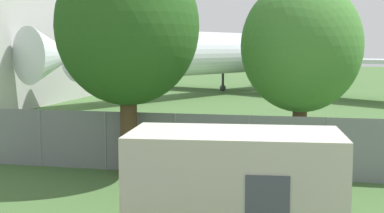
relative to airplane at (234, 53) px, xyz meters
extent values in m
cylinder|color=gray|center=(-2.56, -33.03, -2.72)|extent=(0.07, 0.07, 2.09)
cylinder|color=gray|center=(-0.01, -33.03, -2.72)|extent=(0.07, 0.07, 2.09)
cylinder|color=gray|center=(2.53, -33.03, -2.72)|extent=(0.07, 0.07, 2.09)
cylinder|color=gray|center=(5.08, -33.03, -2.72)|extent=(0.07, 0.07, 2.09)
cylinder|color=gray|center=(7.62, -33.03, -2.72)|extent=(0.07, 0.07, 2.09)
cube|color=slate|center=(-0.01, -33.03, -2.72)|extent=(56.00, 0.01, 2.09)
cylinder|color=silver|center=(-0.22, -0.41, 0.05)|extent=(20.33, 33.38, 3.79)
cone|color=silver|center=(-9.62, -17.88, 0.05)|extent=(5.13, 5.13, 3.79)
cone|color=silver|center=(9.39, 17.46, 0.05)|extent=(5.25, 5.79, 3.41)
cube|color=silver|center=(9.40, -3.56, -0.52)|extent=(15.98, 13.60, 0.30)
cylinder|color=#939399|center=(7.43, -2.11, -1.52)|extent=(3.12, 3.81, 1.71)
cube|color=silver|center=(-8.15, 5.88, -0.52)|extent=(16.88, 10.30, 0.30)
cylinder|color=#939399|center=(-5.86, 5.04, -1.52)|extent=(3.12, 3.81, 1.71)
cube|color=silver|center=(7.82, 14.54, 4.79)|extent=(1.83, 3.12, 5.68)
cube|color=silver|center=(7.73, 14.38, 0.43)|extent=(8.78, 6.62, 0.20)
cylinder|color=#2D2D33|center=(-5.74, -10.68, -2.80)|extent=(0.24, 0.24, 1.92)
cylinder|color=#2D2D33|center=(-5.74, -10.68, -3.49)|extent=(0.53, 0.64, 0.56)
cylinder|color=#2D2D33|center=(2.63, 0.09, -2.80)|extent=(0.24, 0.24, 1.92)
cylinder|color=#2D2D33|center=(2.63, 0.09, -3.49)|extent=(0.53, 0.64, 0.56)
cylinder|color=#2D2D33|center=(-1.38, 2.24, -2.80)|extent=(0.24, 0.24, 1.92)
cylinder|color=#2D2D33|center=(-1.38, 2.24, -3.49)|extent=(0.53, 0.64, 0.56)
cube|color=beige|center=(5.51, -39.72, -2.47)|extent=(4.61, 2.63, 2.59)
cylinder|color=#4C3823|center=(1.09, -33.70, -2.26)|extent=(0.57, 0.57, 3.01)
ellipsoid|color=#28561E|center=(1.09, -33.70, 1.27)|extent=(4.77, 4.77, 5.25)
cylinder|color=brown|center=(6.72, -31.76, -2.46)|extent=(0.50, 0.50, 2.62)
ellipsoid|color=#427A33|center=(6.72, -31.76, 0.63)|extent=(4.18, 4.18, 4.60)
camera|label=1|loc=(6.98, -50.70, 0.58)|focal=50.00mm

